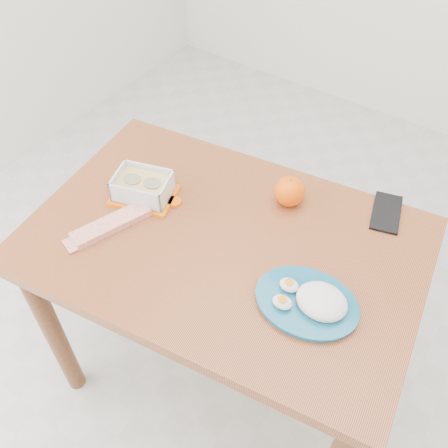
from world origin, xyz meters
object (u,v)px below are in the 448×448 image
Objects in this scene: food_container at (143,187)px; orange_fruit at (290,191)px; smartphone at (386,213)px; dining_table at (224,266)px; rice_plate at (312,301)px.

orange_fruit is at bearing 13.68° from food_container.
dining_table is at bearing -149.18° from smartphone.
orange_fruit reaches higher than food_container.
orange_fruit is 0.28m from smartphone.
food_container is 2.42× the size of orange_fruit.
rice_plate reaches higher than dining_table.
food_container is 0.42m from orange_fruit.
food_container is at bearing -166.71° from smartphone.
food_container is 0.76× the size of rice_plate.
rice_plate is (0.22, -0.28, -0.02)m from orange_fruit.
orange_fruit is (0.07, 0.22, 0.16)m from dining_table.
smartphone is (0.03, 0.39, -0.02)m from rice_plate.
rice_plate is 1.82× the size of smartphone.
dining_table is 5.41× the size of food_container.
food_container is 1.38× the size of smartphone.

